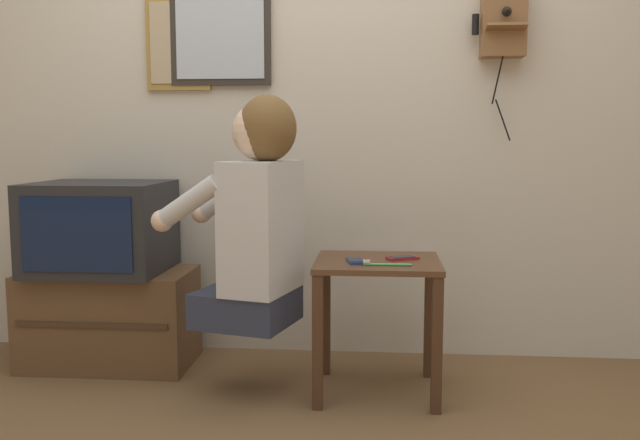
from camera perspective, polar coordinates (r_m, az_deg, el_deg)
wall_back at (r=3.27m, az=-1.36°, el=11.04°), size 6.80×0.05×2.55m
side_table at (r=2.76m, az=4.85°, el=-5.87°), size 0.50×0.45×0.55m
person at (r=2.69m, az=-5.40°, el=0.50°), size 0.60×0.49×0.91m
tv_stand at (r=3.28m, az=-17.28°, el=-7.87°), size 0.75×0.41×0.44m
television at (r=3.21m, az=-17.97°, el=-0.56°), size 0.58×0.51×0.40m
wall_phone_antique at (r=3.25m, az=15.16°, el=15.97°), size 0.23×0.18×0.74m
framed_picture at (r=3.37m, az=-11.86°, el=14.38°), size 0.31×0.03×0.44m
wall_mirror at (r=3.33m, az=-8.40°, el=16.06°), size 0.47×0.03×0.57m
cell_phone_held at (r=2.68m, az=3.00°, el=-3.44°), size 0.08×0.13×0.01m
cell_phone_spare at (r=2.76m, az=6.96°, el=-3.19°), size 0.14×0.11×0.01m
toothbrush at (r=2.61m, az=5.40°, el=-3.71°), size 0.19×0.01×0.02m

